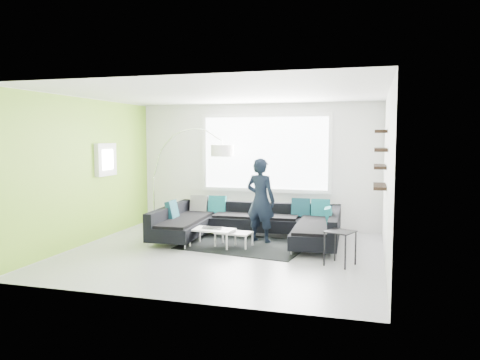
# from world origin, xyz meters

# --- Properties ---
(ground) EXTENTS (5.50, 5.50, 0.00)m
(ground) POSITION_xyz_m (0.00, 0.00, 0.00)
(ground) COLOR gray
(ground) RESTS_ON ground
(room_shell) EXTENTS (5.54, 5.04, 2.82)m
(room_shell) POSITION_xyz_m (0.04, 0.21, 1.81)
(room_shell) COLOR silver
(room_shell) RESTS_ON ground
(sectional_sofa) EXTENTS (3.57, 2.29, 0.76)m
(sectional_sofa) POSITION_xyz_m (0.19, 1.04, 0.33)
(sectional_sofa) COLOR black
(sectional_sofa) RESTS_ON ground
(rug) EXTENTS (2.49, 1.97, 0.01)m
(rug) POSITION_xyz_m (0.22, 0.68, 0.01)
(rug) COLOR black
(rug) RESTS_ON ground
(coffee_table) EXTENTS (1.08, 0.70, 0.34)m
(coffee_table) POSITION_xyz_m (-0.15, 0.47, 0.17)
(coffee_table) COLOR white
(coffee_table) RESTS_ON ground
(arc_lamp) EXTENTS (2.30, 1.49, 2.26)m
(arc_lamp) POSITION_xyz_m (-2.38, 2.12, 1.13)
(arc_lamp) COLOR silver
(arc_lamp) RESTS_ON ground
(side_table) EXTENTS (0.53, 0.53, 0.56)m
(side_table) POSITION_xyz_m (2.05, -0.25, 0.28)
(side_table) COLOR black
(side_table) RESTS_ON ground
(person) EXTENTS (0.80, 0.70, 1.65)m
(person) POSITION_xyz_m (0.44, 1.04, 0.83)
(person) COLOR black
(person) RESTS_ON ground
(laptop) EXTENTS (0.44, 0.34, 0.03)m
(laptop) POSITION_xyz_m (-0.36, 0.40, 0.35)
(laptop) COLOR black
(laptop) RESTS_ON coffee_table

